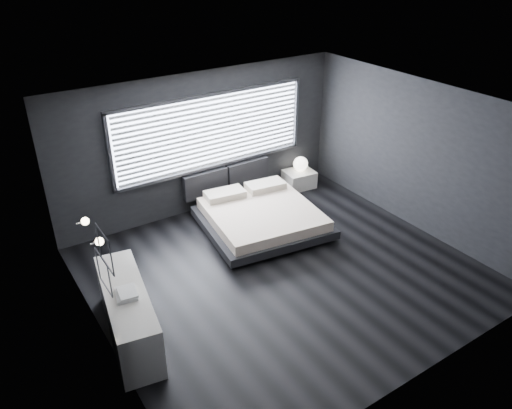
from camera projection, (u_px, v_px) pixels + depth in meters
room at (286, 198)px, 7.70m from camera, size 6.04×6.00×2.80m
window at (212, 132)px, 9.67m from camera, size 4.14×0.09×1.52m
headboard at (227, 178)px, 10.25m from camera, size 1.96×0.16×0.52m
sconce_near at (99, 242)px, 6.24m from camera, size 0.18×0.11×0.11m
sconce_far at (85, 221)px, 6.68m from camera, size 0.18×0.11×0.11m
wall_art_upper at (105, 249)px, 5.64m from camera, size 0.01×0.48×0.48m
wall_art_lower at (104, 272)px, 6.05m from camera, size 0.01×0.48×0.48m
bed at (261, 216)px, 9.48m from camera, size 2.44×2.35×0.56m
nightstand at (299, 179)px, 11.10m from camera, size 0.69×0.60×0.37m
orb_lamp at (301, 164)px, 10.97m from camera, size 0.32×0.32×0.32m
dresser at (128, 313)px, 6.86m from camera, size 0.87×2.02×0.78m
book_stack at (127, 293)px, 6.58m from camera, size 0.34×0.41×0.07m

